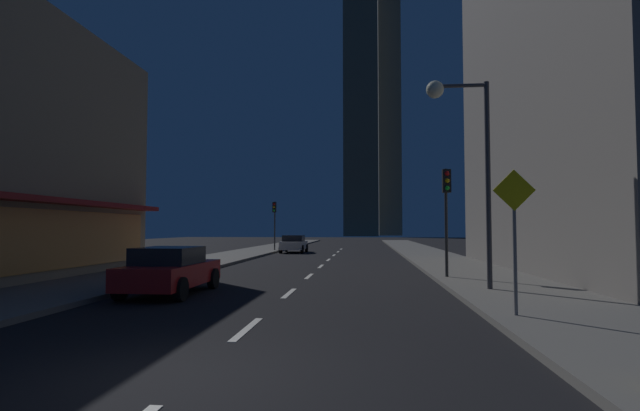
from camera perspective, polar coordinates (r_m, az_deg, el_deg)
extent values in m
cube|color=black|center=(38.28, 1.98, -5.88)|extent=(78.00, 136.00, 0.10)
cube|color=#605E59|center=(38.48, 12.50, -5.61)|extent=(4.00, 76.00, 0.15)
cube|color=#605E59|center=(39.33, -8.30, -5.59)|extent=(4.00, 76.00, 0.15)
cube|color=silver|center=(9.85, -8.83, -14.55)|extent=(0.16, 2.20, 0.01)
cube|color=silver|center=(14.88, -3.77, -10.56)|extent=(0.16, 2.20, 0.01)
cube|color=silver|center=(19.99, -1.33, -8.56)|extent=(0.16, 2.20, 0.01)
cube|color=silver|center=(25.14, 0.10, -7.38)|extent=(0.16, 2.20, 0.01)
cube|color=silver|center=(30.31, 1.04, -6.59)|extent=(0.16, 2.20, 0.01)
cube|color=silver|center=(35.49, 1.70, -6.03)|extent=(0.16, 2.20, 0.01)
cube|color=silver|center=(40.67, 2.19, -5.62)|extent=(0.16, 2.20, 0.01)
cube|color=silver|center=(45.85, 2.58, -5.30)|extent=(0.16, 2.20, 0.01)
cube|color=#D88C3F|center=(18.69, -32.04, -3.65)|extent=(0.10, 16.00, 2.20)
cube|color=maroon|center=(18.47, -30.94, 0.65)|extent=(0.90, 16.60, 0.20)
cube|color=slate|center=(26.23, 33.83, 13.46)|extent=(11.00, 20.00, 18.29)
cube|color=#524E3D|center=(127.38, 4.92, 14.13)|extent=(8.89, 5.51, 78.11)
cube|color=#615C49|center=(141.34, 8.40, 12.34)|extent=(6.39, 5.75, 77.64)
cube|color=#B21919|center=(15.34, -17.59, -7.91)|extent=(1.80, 4.20, 0.65)
cube|color=black|center=(15.12, -17.86, -5.85)|extent=(1.64, 2.00, 0.55)
cylinder|color=black|center=(16.99, -18.49, -8.31)|extent=(0.22, 0.68, 0.68)
cylinder|color=black|center=(16.36, -12.79, -8.61)|extent=(0.22, 0.68, 0.68)
cylinder|color=black|center=(14.49, -23.05, -9.22)|extent=(0.22, 0.68, 0.68)
cylinder|color=black|center=(13.75, -16.51, -9.69)|extent=(0.22, 0.68, 0.68)
sphere|color=white|center=(17.43, -16.60, -7.13)|extent=(0.18, 0.18, 0.18)
sphere|color=white|center=(17.05, -13.14, -7.27)|extent=(0.18, 0.18, 0.18)
cube|color=silver|center=(39.54, -3.17, -4.81)|extent=(1.80, 4.20, 0.65)
cube|color=black|center=(39.33, -3.21, -4.01)|extent=(1.64, 2.00, 0.55)
cylinder|color=black|center=(41.07, -4.09, -5.12)|extent=(0.22, 0.68, 0.68)
cylinder|color=black|center=(40.82, -1.64, -5.14)|extent=(0.22, 0.68, 0.68)
cylinder|color=black|center=(38.32, -4.79, -5.28)|extent=(0.22, 0.68, 0.68)
cylinder|color=black|center=(38.04, -2.17, -5.31)|extent=(0.22, 0.68, 0.68)
sphere|color=white|center=(41.65, -3.49, -4.64)|extent=(0.18, 0.18, 0.18)
sphere|color=white|center=(41.49, -1.98, -4.65)|extent=(0.18, 0.18, 0.18)
cylinder|color=red|center=(24.47, -14.33, -6.43)|extent=(0.22, 0.22, 0.55)
sphere|color=red|center=(24.45, -14.33, -5.79)|extent=(0.21, 0.21, 0.21)
cylinder|color=red|center=(24.49, -14.34, -7.01)|extent=(0.30, 0.30, 0.06)
cylinder|color=red|center=(24.52, -14.69, -6.36)|extent=(0.10, 0.10, 0.10)
cylinder|color=red|center=(24.42, -13.98, -6.38)|extent=(0.10, 0.10, 0.10)
cylinder|color=#2D2D2D|center=(18.97, 15.03, -1.99)|extent=(0.12, 0.12, 4.20)
cube|color=black|center=(18.86, 15.07, 2.88)|extent=(0.32, 0.24, 0.90)
sphere|color=red|center=(18.76, 15.12, 3.77)|extent=(0.18, 0.18, 0.18)
sphere|color=#F2B20C|center=(18.73, 15.13, 2.92)|extent=(0.18, 0.18, 0.18)
sphere|color=#19D833|center=(18.70, 15.14, 2.07)|extent=(0.18, 0.18, 0.18)
cylinder|color=#2D2D2D|center=(41.15, -5.50, -2.45)|extent=(0.12, 0.12, 4.20)
cube|color=black|center=(40.99, -5.54, -0.21)|extent=(0.32, 0.24, 0.90)
sphere|color=red|center=(40.88, -5.58, 0.19)|extent=(0.18, 0.18, 0.18)
sphere|color=#F2B20C|center=(40.86, -5.58, -0.20)|extent=(0.18, 0.18, 0.18)
sphere|color=#19D833|center=(40.85, -5.58, -0.59)|extent=(0.18, 0.18, 0.18)
cylinder|color=#38383D|center=(15.64, 19.68, 2.44)|extent=(0.16, 0.16, 6.50)
cylinder|color=#38383D|center=(16.06, 16.64, 13.72)|extent=(1.60, 0.12, 0.12)
sphere|color=#FCF7CC|center=(15.90, 13.74, 13.48)|extent=(0.56, 0.56, 0.56)
cylinder|color=slate|center=(11.11, 22.53, -6.03)|extent=(0.08, 0.08, 2.40)
cube|color=yellow|center=(11.09, 22.43, 1.72)|extent=(0.91, 0.03, 0.91)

